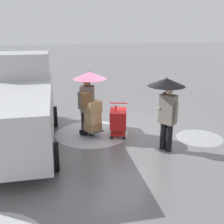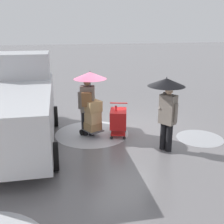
{
  "view_description": "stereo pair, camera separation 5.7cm",
  "coord_description": "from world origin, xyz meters",
  "px_view_note": "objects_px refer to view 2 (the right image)",
  "views": [
    {
      "loc": [
        2.38,
        8.62,
        3.49
      ],
      "look_at": [
        0.67,
        1.14,
        1.05
      ],
      "focal_mm": 43.93,
      "sensor_mm": 36.0,
      "label": 1
    },
    {
      "loc": [
        2.32,
        8.64,
        3.49
      ],
      "look_at": [
        0.67,
        1.14,
        1.05
      ],
      "focal_mm": 43.93,
      "sensor_mm": 36.0,
      "label": 2
    }
  ],
  "objects_px": {
    "cargo_van_parked_right": "(19,106)",
    "hand_dolly_boxes": "(92,116)",
    "shopping_cart_vendor": "(118,119)",
    "pedestrian_pink_side": "(167,97)",
    "pedestrian_black_side": "(89,89)"
  },
  "relations": [
    {
      "from": "pedestrian_black_side",
      "to": "shopping_cart_vendor",
      "type": "bearing_deg",
      "value": 165.35
    },
    {
      "from": "shopping_cart_vendor",
      "to": "hand_dolly_boxes",
      "type": "relative_size",
      "value": 0.79
    },
    {
      "from": "cargo_van_parked_right",
      "to": "hand_dolly_boxes",
      "type": "bearing_deg",
      "value": -178.32
    },
    {
      "from": "cargo_van_parked_right",
      "to": "pedestrian_pink_side",
      "type": "xyz_separation_m",
      "value": [
        -4.1,
        1.38,
        0.41
      ]
    },
    {
      "from": "cargo_van_parked_right",
      "to": "hand_dolly_boxes",
      "type": "xyz_separation_m",
      "value": [
        -2.21,
        -0.06,
        -0.47
      ]
    },
    {
      "from": "pedestrian_black_side",
      "to": "pedestrian_pink_side",
      "type": "bearing_deg",
      "value": 141.99
    },
    {
      "from": "cargo_van_parked_right",
      "to": "pedestrian_pink_side",
      "type": "height_order",
      "value": "cargo_van_parked_right"
    },
    {
      "from": "shopping_cart_vendor",
      "to": "hand_dolly_boxes",
      "type": "distance_m",
      "value": 0.85
    },
    {
      "from": "pedestrian_black_side",
      "to": "hand_dolly_boxes",
      "type": "bearing_deg",
      "value": 129.44
    },
    {
      "from": "cargo_van_parked_right",
      "to": "pedestrian_black_side",
      "type": "bearing_deg",
      "value": -175.74
    },
    {
      "from": "pedestrian_pink_side",
      "to": "hand_dolly_boxes",
      "type": "bearing_deg",
      "value": -37.37
    },
    {
      "from": "hand_dolly_boxes",
      "to": "pedestrian_pink_side",
      "type": "xyz_separation_m",
      "value": [
        -1.89,
        1.44,
        0.88
      ]
    },
    {
      "from": "shopping_cart_vendor",
      "to": "pedestrian_black_side",
      "type": "height_order",
      "value": "pedestrian_black_side"
    },
    {
      "from": "shopping_cart_vendor",
      "to": "hand_dolly_boxes",
      "type": "xyz_separation_m",
      "value": [
        0.83,
        -0.14,
        0.14
      ]
    },
    {
      "from": "cargo_van_parked_right",
      "to": "shopping_cart_vendor",
      "type": "relative_size",
      "value": 5.16
    }
  ]
}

